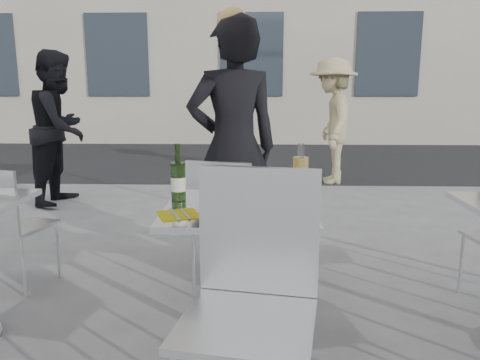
{
  "coord_description": "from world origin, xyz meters",
  "views": [
    {
      "loc": [
        0.07,
        -2.21,
        1.33
      ],
      "look_at": [
        0.0,
        0.15,
        0.85
      ],
      "focal_mm": 35.0,
      "sensor_mm": 36.0,
      "label": 1
    }
  ],
  "objects_px": {
    "carafe": "(300,177)",
    "napkin_right": "(298,216)",
    "pizza_far": "(266,193)",
    "napkin_left": "(179,214)",
    "sugar_shaker": "(276,191)",
    "wineglass_red_a": "(248,184)",
    "salad_plate": "(233,196)",
    "wineglass_red_b": "(274,181)",
    "main_table": "(239,247)",
    "wine_bottle": "(178,179)",
    "wineglass_white_b": "(228,180)",
    "woman_diner": "(233,148)",
    "pizza_near": "(241,210)",
    "chair_near": "(252,285)",
    "side_chair_lfar": "(8,218)",
    "chair_far": "(223,216)",
    "wineglass_white_a": "(216,182)",
    "pedestrian_a": "(60,128)"
  },
  "relations": [
    {
      "from": "carafe",
      "to": "napkin_right",
      "type": "xyz_separation_m",
      "value": [
        -0.04,
        -0.34,
        -0.11
      ]
    },
    {
      "from": "pizza_far",
      "to": "napkin_left",
      "type": "relative_size",
      "value": 1.36
    },
    {
      "from": "sugar_shaker",
      "to": "wineglass_red_a",
      "type": "bearing_deg",
      "value": -144.83
    },
    {
      "from": "salad_plate",
      "to": "wineglass_red_b",
      "type": "distance_m",
      "value": 0.22
    },
    {
      "from": "main_table",
      "to": "wine_bottle",
      "type": "height_order",
      "value": "wine_bottle"
    },
    {
      "from": "wineglass_white_b",
      "to": "sugar_shaker",
      "type": "bearing_deg",
      "value": 2.02
    },
    {
      "from": "woman_diner",
      "to": "wineglass_red_b",
      "type": "bearing_deg",
      "value": 87.58
    },
    {
      "from": "wineglass_white_b",
      "to": "wineglass_red_b",
      "type": "bearing_deg",
      "value": -4.15
    },
    {
      "from": "pizza_near",
      "to": "wineglass_red_b",
      "type": "bearing_deg",
      "value": 50.38
    },
    {
      "from": "pizza_near",
      "to": "wineglass_white_b",
      "type": "distance_m",
      "value": 0.24
    },
    {
      "from": "main_table",
      "to": "wineglass_red_b",
      "type": "relative_size",
      "value": 4.76
    },
    {
      "from": "napkin_right",
      "to": "wine_bottle",
      "type": "bearing_deg",
      "value": 162.58
    },
    {
      "from": "salad_plate",
      "to": "wineglass_red_b",
      "type": "height_order",
      "value": "wineglass_red_b"
    },
    {
      "from": "sugar_shaker",
      "to": "pizza_near",
      "type": "bearing_deg",
      "value": -128.67
    },
    {
      "from": "chair_near",
      "to": "pizza_near",
      "type": "height_order",
      "value": "chair_near"
    },
    {
      "from": "wineglass_red_b",
      "to": "wine_bottle",
      "type": "bearing_deg",
      "value": 178.29
    },
    {
      "from": "wineglass_red_a",
      "to": "wineglass_red_b",
      "type": "bearing_deg",
      "value": 30.54
    },
    {
      "from": "pizza_far",
      "to": "carafe",
      "type": "xyz_separation_m",
      "value": [
        0.18,
        -0.06,
        0.1
      ]
    },
    {
      "from": "main_table",
      "to": "pizza_near",
      "type": "relative_size",
      "value": 2.23
    },
    {
      "from": "napkin_left",
      "to": "side_chair_lfar",
      "type": "bearing_deg",
      "value": 125.18
    },
    {
      "from": "carafe",
      "to": "wineglass_red_a",
      "type": "height_order",
      "value": "carafe"
    },
    {
      "from": "sugar_shaker",
      "to": "main_table",
      "type": "bearing_deg",
      "value": -151.71
    },
    {
      "from": "woman_diner",
      "to": "wine_bottle",
      "type": "relative_size",
      "value": 6.08
    },
    {
      "from": "chair_far",
      "to": "wine_bottle",
      "type": "xyz_separation_m",
      "value": [
        -0.19,
        -0.51,
        0.34
      ]
    },
    {
      "from": "wine_bottle",
      "to": "wineglass_red_a",
      "type": "relative_size",
      "value": 1.87
    },
    {
      "from": "pizza_far",
      "to": "pizza_near",
      "type": "bearing_deg",
      "value": -109.94
    },
    {
      "from": "chair_near",
      "to": "napkin_right",
      "type": "distance_m",
      "value": 0.49
    },
    {
      "from": "chair_near",
      "to": "wineglass_white_a",
      "type": "height_order",
      "value": "chair_near"
    },
    {
      "from": "wineglass_white_a",
      "to": "napkin_right",
      "type": "relative_size",
      "value": 0.78
    },
    {
      "from": "carafe",
      "to": "pizza_far",
      "type": "bearing_deg",
      "value": 161.02
    },
    {
      "from": "pedestrian_a",
      "to": "napkin_right",
      "type": "bearing_deg",
      "value": -139.16
    },
    {
      "from": "side_chair_lfar",
      "to": "napkin_right",
      "type": "xyz_separation_m",
      "value": [
        1.78,
        -0.83,
        0.26
      ]
    },
    {
      "from": "chair_far",
      "to": "carafe",
      "type": "bearing_deg",
      "value": 144.83
    },
    {
      "from": "salad_plate",
      "to": "carafe",
      "type": "bearing_deg",
      "value": 15.34
    },
    {
      "from": "wineglass_white_a",
      "to": "napkin_right",
      "type": "distance_m",
      "value": 0.46
    },
    {
      "from": "salad_plate",
      "to": "wineglass_red_b",
      "type": "relative_size",
      "value": 1.4
    },
    {
      "from": "wineglass_red_a",
      "to": "wineglass_white_a",
      "type": "bearing_deg",
      "value": 162.81
    },
    {
      "from": "side_chair_lfar",
      "to": "napkin_left",
      "type": "relative_size",
      "value": 3.53
    },
    {
      "from": "carafe",
      "to": "salad_plate",
      "type": "bearing_deg",
      "value": -164.66
    },
    {
      "from": "sugar_shaker",
      "to": "wineglass_white_b",
      "type": "height_order",
      "value": "wineglass_white_b"
    },
    {
      "from": "chair_far",
      "to": "pizza_far",
      "type": "relative_size",
      "value": 2.8
    },
    {
      "from": "salad_plate",
      "to": "napkin_left",
      "type": "distance_m",
      "value": 0.33
    },
    {
      "from": "woman_diner",
      "to": "pizza_far",
      "type": "relative_size",
      "value": 5.65
    },
    {
      "from": "salad_plate",
      "to": "napkin_right",
      "type": "distance_m",
      "value": 0.39
    },
    {
      "from": "wineglass_white_b",
      "to": "wineglass_red_b",
      "type": "distance_m",
      "value": 0.23
    },
    {
      "from": "side_chair_lfar",
      "to": "wineglass_white_a",
      "type": "xyz_separation_m",
      "value": [
        1.4,
        -0.6,
        0.37
      ]
    },
    {
      "from": "chair_near",
      "to": "wineglass_white_a",
      "type": "bearing_deg",
      "value": 115.89
    },
    {
      "from": "pizza_near",
      "to": "wineglass_white_b",
      "type": "height_order",
      "value": "wineglass_white_b"
    },
    {
      "from": "pizza_near",
      "to": "pizza_far",
      "type": "bearing_deg",
      "value": 70.06
    },
    {
      "from": "napkin_left",
      "to": "pizza_near",
      "type": "bearing_deg",
      "value": -11.48
    }
  ]
}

